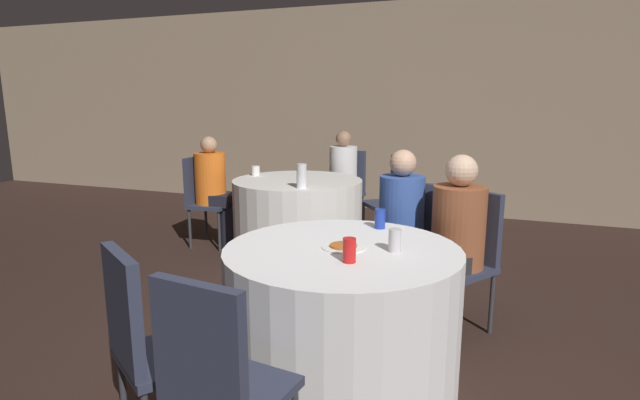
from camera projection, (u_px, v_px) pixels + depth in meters
The scene contains 21 objects.
ground_plane at pixel (335, 368), 2.91m from camera, with size 16.00×16.00×0.00m, color black.
wall_back at pixel (441, 109), 6.59m from camera, with size 16.00×0.06×2.80m.
table_near at pixel (342, 314), 2.75m from camera, with size 1.29×1.29×0.76m.
table_far at pixel (298, 217), 5.00m from camera, with size 1.28×1.28×0.76m.
chair_near_northeast at pixel (466, 249), 3.33m from camera, with size 0.55×0.55×0.95m.
chair_near_southwest at pixel (146, 336), 2.10m from camera, with size 0.55×0.55×0.95m.
chair_near_south at pixel (216, 376), 1.80m from camera, with size 0.45×0.45×0.95m.
chair_near_north at pixel (405, 236), 3.63m from camera, with size 0.45×0.45×0.95m.
chair_far_northeast at pixel (393, 193), 5.30m from camera, with size 0.56×0.56×0.95m.
chair_far_west at pixel (203, 193), 5.26m from camera, with size 0.43×0.43×0.95m.
chair_far_north at pixel (347, 184), 5.86m from camera, with size 0.46×0.47×0.95m.
person_blue_shirt at pixel (397, 236), 3.48m from camera, with size 0.34×0.50×1.20m.
person_floral_shirt at pixel (451, 246), 3.22m from camera, with size 0.46×0.49×1.20m.
person_white_shirt at pixel (340, 183), 5.71m from camera, with size 0.35×0.50×1.18m.
person_orange_shirt at pixel (217, 192), 5.21m from camera, with size 0.50×0.33×1.16m.
pizza_plate_near at pixel (343, 247), 2.68m from camera, with size 0.24×0.24×0.02m.
soda_can_red at pixel (349, 250), 2.44m from camera, with size 0.07×0.07×0.12m.
soda_can_blue at pixel (380, 219), 3.07m from camera, with size 0.07×0.07×0.12m.
soda_can_silver at pixel (395, 240), 2.61m from camera, with size 0.07×0.07×0.12m.
bottle_far at pixel (302, 176), 4.44m from camera, with size 0.09×0.09×0.22m.
cup_far at pixel (256, 171), 5.18m from camera, with size 0.08×0.08×0.10m.
Camera 1 is at (0.85, -2.52, 1.55)m, focal length 28.00 mm.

